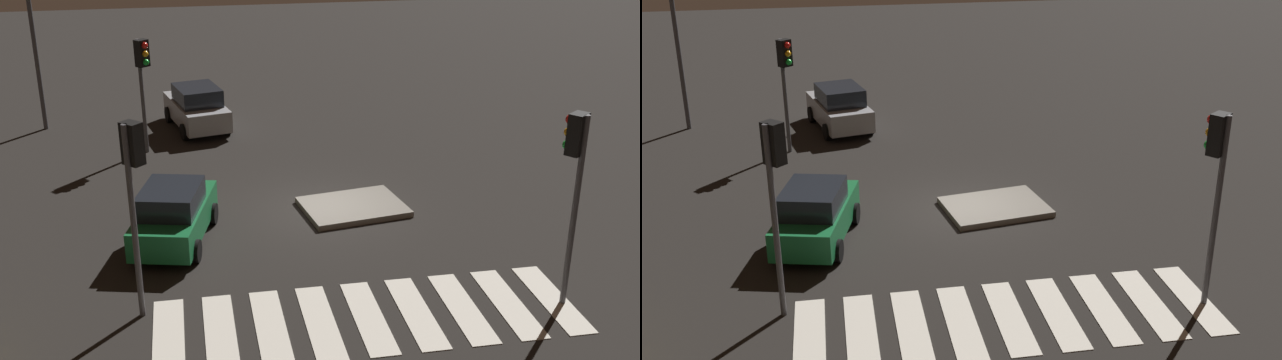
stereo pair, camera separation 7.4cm
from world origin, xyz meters
The scene contains 9 objects.
ground_plane centered at (0.00, 0.00, 0.00)m, with size 80.00×80.00×0.00m, color black.
traffic_island centered at (1.01, -0.15, 0.09)m, with size 3.36×2.73×0.18m.
car_green centered at (-4.39, -1.38, 0.84)m, with size 2.55×4.18×1.72m.
car_silver centered at (-3.41, 8.90, 0.88)m, with size 2.65×4.35×1.79m.
traffic_light_west centered at (-5.27, 6.28, 3.21)m, with size 0.54×0.53×4.23m.
traffic_light_east centered at (4.68, -6.34, 3.58)m, with size 0.54×0.53×4.73m.
traffic_light_south centered at (-5.09, -5.06, 3.55)m, with size 0.54×0.54×4.69m.
street_lamp centered at (-9.48, 9.98, 5.13)m, with size 0.56×0.56×7.51m.
crosswalk_near centered at (0.00, -6.24, 0.01)m, with size 9.90×3.20×0.02m.
Camera 1 is at (-3.91, -21.12, 9.64)m, focal length 42.87 mm.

